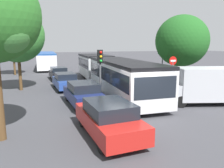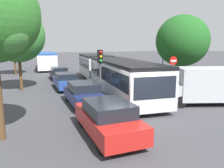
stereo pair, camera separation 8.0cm
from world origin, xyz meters
name	(u,v)px [view 2 (the right image)]	position (x,y,z in m)	size (l,w,h in m)	color
ground_plane	(134,119)	(0.00, 0.00, 0.00)	(200.00, 200.00, 0.00)	#3D3D42
articulated_bus	(108,70)	(1.75, 8.42, 1.52)	(4.18, 17.85, 2.63)	silver
city_bus_rear	(47,59)	(-1.86, 26.39, 1.45)	(3.48, 11.82, 2.51)	silver
queued_car_red	(108,118)	(-1.93, -1.37, 0.74)	(1.82, 4.23, 1.47)	#B21E19
queued_car_navy	(83,93)	(-1.74, 3.62, 0.72)	(1.77, 4.13, 1.43)	navy
queued_car_blue	(66,81)	(-1.91, 9.02, 0.70)	(1.70, 3.97, 1.38)	#284799
queued_car_black	(59,73)	(-1.71, 14.33, 0.69)	(1.68, 3.91, 1.36)	black
white_van	(206,85)	(5.58, 1.03, 1.24)	(5.36, 3.48, 2.31)	#B7BABF
traffic_light	(100,63)	(-0.31, 4.46, 2.50)	(0.33, 0.37, 3.40)	#56595E
no_entry_sign	(173,68)	(5.94, 4.91, 1.88)	(0.70, 0.08, 2.82)	#56595E
direction_sign_post	(163,57)	(7.09, 8.03, 2.55)	(0.14, 1.40, 3.60)	#56595E
tree_left_mid	(18,35)	(-5.44, 9.90, 4.46)	(4.26, 4.26, 6.62)	#51381E
tree_left_far	(12,41)	(-6.35, 20.23, 4.22)	(4.00, 4.00, 6.13)	#51381E
tree_right_near	(182,41)	(7.69, 6.14, 4.04)	(4.51, 4.51, 6.24)	#51381E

